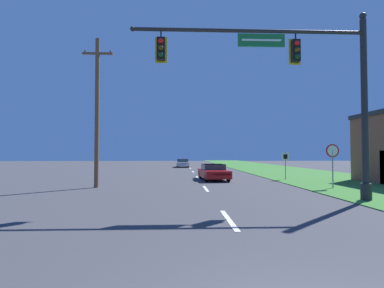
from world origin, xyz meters
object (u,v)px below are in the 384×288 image
Objects in this scene: signal_mast at (308,84)px; route_sign_post at (285,160)px; far_car at (183,163)px; stop_sign at (332,156)px; car_ahead at (213,172)px; utility_pole_near at (97,110)px.

signal_mast is 5.01× the size of route_sign_post.
route_sign_post is (7.61, -22.07, 0.92)m from far_car.
far_car is (-4.96, 32.23, -4.32)m from signal_mast.
signal_mast is 32.90m from far_car.
signal_mast reaches higher than stop_sign.
utility_pole_near reaches higher than car_ahead.
route_sign_post is 0.23× the size of utility_pole_near.
utility_pole_near reaches higher than route_sign_post.
route_sign_post is (5.50, -0.25, 0.92)m from car_ahead.
far_car is 0.52× the size of utility_pole_near.
stop_sign is (8.28, -27.83, 1.26)m from far_car.
utility_pole_near is (-7.48, -4.89, 3.99)m from car_ahead.
signal_mast is 1.14× the size of utility_pole_near.
stop_sign is 0.28× the size of utility_pole_near.
far_car is 1.85× the size of stop_sign.
signal_mast reaches higher than route_sign_post.
route_sign_post is (-0.68, 5.76, -0.34)m from stop_sign.
utility_pole_near reaches higher than far_car.
utility_pole_near is at bearing -146.84° from car_ahead.
car_ahead is 21.92m from far_car.
far_car is 27.54m from utility_pole_near.
signal_mast is at bearing -74.70° from car_ahead.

